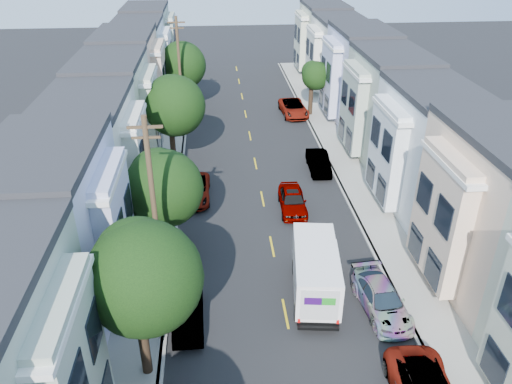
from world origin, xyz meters
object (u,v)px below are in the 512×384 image
at_px(parked_left_d, 194,190).
at_px(utility_pole_near, 155,213).
at_px(lead_sedan, 292,200).
at_px(parked_right_d, 294,108).
at_px(tree_far_r, 315,76).
at_px(parked_left_c, 188,311).
at_px(parked_right_c, 319,163).
at_px(utility_pole_far, 180,71).
at_px(parked_right_b, 382,300).
at_px(fedex_truck, 315,271).
at_px(tree_c, 162,189).
at_px(tree_e, 182,65).
at_px(tree_b, 142,279).
at_px(tree_d, 173,106).

bearing_deg(parked_left_d, utility_pole_near, -96.96).
xyz_separation_m(lead_sedan, parked_right_d, (3.00, 19.00, -0.01)).
height_order(tree_far_r, parked_right_d, tree_far_r).
xyz_separation_m(parked_left_c, parked_right_c, (9.80, 16.39, 0.02)).
relative_size(utility_pole_far, parked_left_c, 2.39).
distance_m(parked_left_c, parked_right_c, 19.10).
bearing_deg(parked_right_d, parked_left_d, -123.55).
distance_m(tree_far_r, parked_right_b, 29.52).
xyz_separation_m(utility_pole_near, parked_right_b, (11.20, -2.14, -4.45)).
distance_m(fedex_truck, parked_right_d, 28.11).
relative_size(tree_c, parked_left_c, 1.59).
bearing_deg(fedex_truck, tree_e, 112.37).
bearing_deg(utility_pole_far, tree_b, -90.00).
xyz_separation_m(utility_pole_far, parked_left_c, (1.40, -28.16, -4.45)).
bearing_deg(lead_sedan, tree_far_r, 76.95).
distance_m(parked_right_b, parked_right_d, 29.46).
distance_m(tree_b, tree_far_r, 34.95).
bearing_deg(tree_far_r, tree_b, -112.20).
height_order(tree_e, parked_right_b, tree_e).
relative_size(parked_right_b, parked_right_d, 0.88).
relative_size(tree_c, tree_e, 0.92).
xyz_separation_m(parked_left_c, parked_right_b, (9.80, 0.02, -0.00)).
bearing_deg(parked_left_c, tree_c, 101.52).
xyz_separation_m(utility_pole_near, parked_left_d, (1.40, 10.52, -4.47)).
distance_m(fedex_truck, parked_left_d, 12.98).
bearing_deg(parked_right_d, tree_far_r, -8.93).
bearing_deg(parked_left_d, tree_b, -94.47).
height_order(tree_d, utility_pole_near, utility_pole_near).
bearing_deg(lead_sedan, utility_pole_far, 116.71).
xyz_separation_m(tree_c, fedex_truck, (8.04, -4.45, -2.84)).
relative_size(tree_e, tree_far_r, 1.31).
bearing_deg(tree_b, lead_sedan, 58.77).
bearing_deg(fedex_truck, tree_c, 158.32).
bearing_deg(parked_right_c, tree_far_r, 82.97).
relative_size(lead_sedan, parked_right_b, 0.99).
bearing_deg(parked_right_c, fedex_truck, -100.30).
relative_size(tree_d, utility_pole_near, 0.76).
bearing_deg(utility_pole_near, lead_sedan, 45.41).
bearing_deg(parked_right_d, tree_d, -137.37).
bearing_deg(tree_e, lead_sedan, -68.61).
height_order(tree_e, parked_right_c, tree_e).
bearing_deg(lead_sedan, utility_pole_near, -132.78).
distance_m(tree_c, fedex_truck, 9.62).
relative_size(parked_left_d, parked_right_d, 0.92).
distance_m(utility_pole_far, fedex_truck, 28.02).
bearing_deg(tree_d, utility_pole_far, 89.99).
bearing_deg(tree_d, tree_c, -90.00).
distance_m(tree_d, parked_left_d, 7.06).
relative_size(utility_pole_near, utility_pole_far, 1.00).
relative_size(tree_d, lead_sedan, 1.64).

